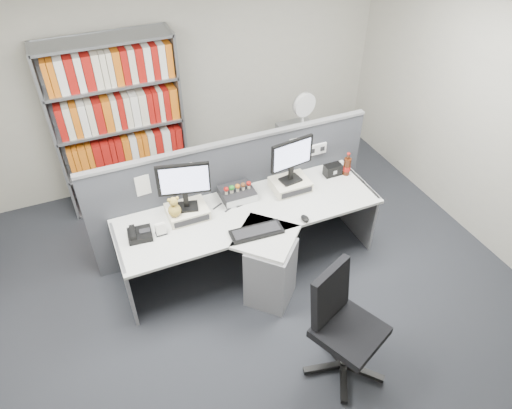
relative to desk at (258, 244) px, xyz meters
name	(u,v)px	position (x,y,z in m)	size (l,w,h in m)	color
ground	(283,319)	(0.00, -0.60, -0.46)	(5.50, 5.50, 0.00)	#2B2D33
room_shell	(292,163)	(0.00, -0.60, 1.33)	(5.04, 5.54, 2.72)	#B4B0A0
partition	(234,191)	(0.00, 0.65, 0.19)	(3.00, 0.08, 1.27)	#404249
desk	(258,244)	(0.00, 0.00, 0.00)	(2.60, 1.20, 0.72)	silver
monitor_riser_left	(187,212)	(-0.57, 0.38, 0.31)	(0.38, 0.31, 0.10)	beige
monitor_riser_right	(290,184)	(0.53, 0.38, 0.31)	(0.38, 0.31, 0.10)	beige
monitor_left	(184,183)	(-0.57, 0.38, 0.66)	(0.48, 0.20, 0.50)	black
monitor_right	(292,157)	(0.52, 0.38, 0.65)	(0.47, 0.18, 0.48)	black
desktop_pc	(237,194)	(-0.03, 0.46, 0.31)	(0.33, 0.30, 0.09)	black
figurines	(237,187)	(-0.04, 0.45, 0.40)	(0.29, 0.05, 0.09)	beige
keyboard	(256,232)	(-0.06, -0.10, 0.28)	(0.50, 0.21, 0.03)	black
mouse	(305,218)	(0.43, -0.12, 0.28)	(0.07, 0.11, 0.04)	black
desk_phone	(139,234)	(-1.07, 0.27, 0.30)	(0.23, 0.21, 0.09)	black
desk_calendar	(161,230)	(-0.87, 0.23, 0.32)	(0.10, 0.08, 0.12)	black
plush_toy	(174,208)	(-0.71, 0.32, 0.45)	(0.12, 0.12, 0.21)	#AE923A
speaker	(333,170)	(1.05, 0.42, 0.33)	(0.19, 0.10, 0.12)	black
cola_bottle	(347,166)	(1.19, 0.37, 0.36)	(0.08, 0.08, 0.27)	#3F190A
shelving_unit	(120,128)	(-0.90, 1.85, 0.52)	(1.41, 0.40, 2.00)	gray
filing_cabinet	(300,154)	(1.20, 1.40, -0.11)	(0.45, 0.61, 0.70)	gray
desk_fan	(304,107)	(1.20, 1.40, 0.56)	(0.30, 0.18, 0.50)	white
office_chair	(342,322)	(0.22, -1.18, 0.10)	(0.68, 0.68, 1.03)	silver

